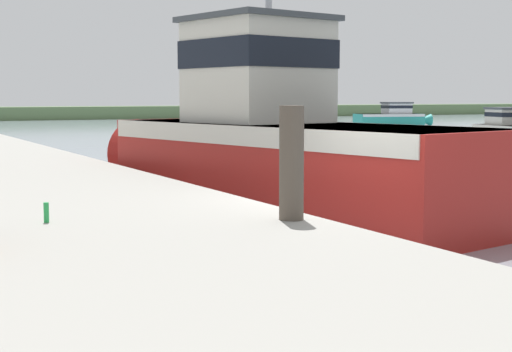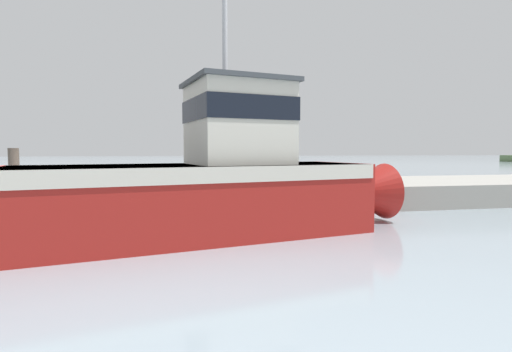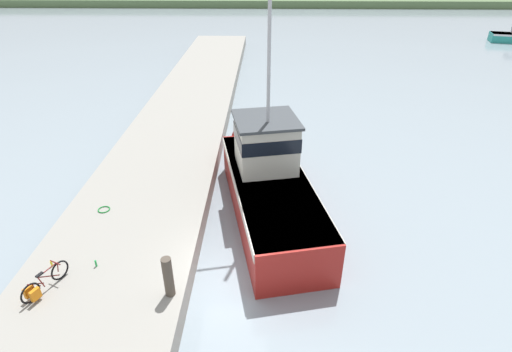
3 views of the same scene
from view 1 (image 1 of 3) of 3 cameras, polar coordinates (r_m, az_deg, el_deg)
ground_plane at (r=12.20m, az=6.78°, el=-6.00°), size 320.00×320.00×0.00m
dock_pier at (r=10.39m, az=-13.31°, el=-5.57°), size 5.79×80.00×0.93m
far_shoreline at (r=91.41m, az=-3.43°, el=4.70°), size 180.00×5.00×1.35m
fishing_boat_main at (r=16.68m, az=1.39°, el=2.42°), size 4.91×11.27×10.96m
boat_red_outer at (r=64.48m, az=9.88°, el=4.25°), size 6.53×3.40×2.00m
boat_blue_far at (r=45.48m, az=17.94°, el=3.32°), size 3.09×6.18×1.87m
mooring_post at (r=9.85m, az=2.60°, el=0.95°), size 0.31×0.31×1.44m
water_bottle_on_curb at (r=10.02m, az=-15.01°, el=-2.58°), size 0.07×0.07×0.25m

